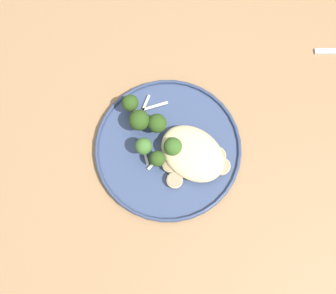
{
  "coord_description": "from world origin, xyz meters",
  "views": [
    {
      "loc": [
        0.1,
        -0.21,
        1.57
      ],
      "look_at": [
        -0.03,
        -0.04,
        0.76
      ],
      "focal_mm": 45.77,
      "sensor_mm": 36.0,
      "label": 1
    }
  ],
  "objects_px": {
    "broccoli_floret_small_sprig": "(157,124)",
    "broccoli_floret_tall_stalk": "(173,147)",
    "broccoli_floret_center_pile": "(158,159)",
    "seared_scallop_on_noodles": "(221,166)",
    "broccoli_floret_rear_charred": "(139,121)",
    "seared_scallop_tilted_round": "(170,164)",
    "seared_scallop_center_golden": "(192,157)",
    "dinner_plate": "(168,149)",
    "seared_scallop_right_edge": "(216,157)",
    "seared_scallop_half_hidden": "(175,181)",
    "broccoli_floret_front_edge": "(144,147)",
    "broccoli_floret_split_head": "(130,103)"
  },
  "relations": [
    {
      "from": "dinner_plate",
      "to": "seared_scallop_half_hidden",
      "type": "height_order",
      "value": "seared_scallop_half_hidden"
    },
    {
      "from": "seared_scallop_half_hidden",
      "to": "broccoli_floret_rear_charred",
      "type": "xyz_separation_m",
      "value": [
        -0.12,
        0.04,
        0.03
      ]
    },
    {
      "from": "seared_scallop_half_hidden",
      "to": "broccoli_floret_center_pile",
      "type": "relative_size",
      "value": 0.62
    },
    {
      "from": "broccoli_floret_rear_charred",
      "to": "seared_scallop_on_noodles",
      "type": "bearing_deg",
      "value": 10.8
    },
    {
      "from": "seared_scallop_tilted_round",
      "to": "broccoli_floret_small_sprig",
      "type": "relative_size",
      "value": 0.6
    },
    {
      "from": "broccoli_floret_small_sprig",
      "to": "broccoli_floret_center_pile",
      "type": "relative_size",
      "value": 1.12
    },
    {
      "from": "dinner_plate",
      "to": "broccoli_floret_small_sprig",
      "type": "xyz_separation_m",
      "value": [
        -0.04,
        0.02,
        0.04
      ]
    },
    {
      "from": "seared_scallop_on_noodles",
      "to": "broccoli_floret_rear_charred",
      "type": "bearing_deg",
      "value": -169.2
    },
    {
      "from": "seared_scallop_center_golden",
      "to": "broccoli_floret_split_head",
      "type": "bearing_deg",
      "value": 178.74
    },
    {
      "from": "seared_scallop_half_hidden",
      "to": "broccoli_floret_tall_stalk",
      "type": "bearing_deg",
      "value": 131.85
    },
    {
      "from": "broccoli_floret_small_sprig",
      "to": "seared_scallop_tilted_round",
      "type": "bearing_deg",
      "value": -32.2
    },
    {
      "from": "seared_scallop_right_edge",
      "to": "broccoli_floret_split_head",
      "type": "bearing_deg",
      "value": -172.19
    },
    {
      "from": "broccoli_floret_rear_charred",
      "to": "broccoli_floret_front_edge",
      "type": "distance_m",
      "value": 0.05
    },
    {
      "from": "broccoli_floret_small_sprig",
      "to": "broccoli_floret_split_head",
      "type": "bearing_deg",
      "value": -178.93
    },
    {
      "from": "seared_scallop_on_noodles",
      "to": "broccoli_floret_center_pile",
      "type": "distance_m",
      "value": 0.12
    },
    {
      "from": "broccoli_floret_center_pile",
      "to": "seared_scallop_center_golden",
      "type": "bearing_deg",
      "value": 46.77
    },
    {
      "from": "dinner_plate",
      "to": "seared_scallop_center_golden",
      "type": "xyz_separation_m",
      "value": [
        0.05,
        0.01,
        0.01
      ]
    },
    {
      "from": "dinner_plate",
      "to": "broccoli_floret_tall_stalk",
      "type": "bearing_deg",
      "value": 8.77
    },
    {
      "from": "broccoli_floret_center_pile",
      "to": "broccoli_floret_split_head",
      "type": "height_order",
      "value": "broccoli_floret_split_head"
    },
    {
      "from": "dinner_plate",
      "to": "broccoli_floret_front_edge",
      "type": "bearing_deg",
      "value": -133.65
    },
    {
      "from": "seared_scallop_half_hidden",
      "to": "seared_scallop_on_noodles",
      "type": "relative_size",
      "value": 0.92
    },
    {
      "from": "dinner_plate",
      "to": "seared_scallop_tilted_round",
      "type": "xyz_separation_m",
      "value": [
        0.03,
        -0.02,
        0.01
      ]
    },
    {
      "from": "seared_scallop_center_golden",
      "to": "broccoli_floret_small_sprig",
      "type": "distance_m",
      "value": 0.09
    },
    {
      "from": "seared_scallop_center_golden",
      "to": "broccoli_floret_tall_stalk",
      "type": "xyz_separation_m",
      "value": [
        -0.04,
        -0.01,
        0.02
      ]
    },
    {
      "from": "dinner_plate",
      "to": "seared_scallop_center_golden",
      "type": "height_order",
      "value": "seared_scallop_center_golden"
    },
    {
      "from": "seared_scallop_tilted_round",
      "to": "broccoli_floret_tall_stalk",
      "type": "relative_size",
      "value": 0.64
    },
    {
      "from": "seared_scallop_right_edge",
      "to": "broccoli_floret_split_head",
      "type": "distance_m",
      "value": 0.2
    },
    {
      "from": "seared_scallop_half_hidden",
      "to": "broccoli_floret_front_edge",
      "type": "bearing_deg",
      "value": 173.02
    },
    {
      "from": "broccoli_floret_small_sprig",
      "to": "broccoli_floret_tall_stalk",
      "type": "height_order",
      "value": "broccoli_floret_small_sprig"
    },
    {
      "from": "dinner_plate",
      "to": "seared_scallop_tilted_round",
      "type": "relative_size",
      "value": 8.79
    },
    {
      "from": "broccoli_floret_front_edge",
      "to": "seared_scallop_on_noodles",
      "type": "bearing_deg",
      "value": 26.28
    },
    {
      "from": "seared_scallop_half_hidden",
      "to": "broccoli_floret_tall_stalk",
      "type": "height_order",
      "value": "broccoli_floret_tall_stalk"
    },
    {
      "from": "seared_scallop_half_hidden",
      "to": "seared_scallop_on_noodles",
      "type": "height_order",
      "value": "same"
    },
    {
      "from": "seared_scallop_center_golden",
      "to": "broccoli_floret_small_sprig",
      "type": "xyz_separation_m",
      "value": [
        -0.09,
        0.0,
        0.02
      ]
    },
    {
      "from": "seared_scallop_center_golden",
      "to": "dinner_plate",
      "type": "bearing_deg",
      "value": -164.53
    },
    {
      "from": "seared_scallop_half_hidden",
      "to": "seared_scallop_on_noodles",
      "type": "xyz_separation_m",
      "value": [
        0.05,
        0.08,
        0.0
      ]
    },
    {
      "from": "seared_scallop_tilted_round",
      "to": "seared_scallop_half_hidden",
      "type": "bearing_deg",
      "value": -37.26
    },
    {
      "from": "seared_scallop_center_golden",
      "to": "seared_scallop_right_edge",
      "type": "bearing_deg",
      "value": 39.06
    },
    {
      "from": "broccoli_floret_small_sprig",
      "to": "broccoli_floret_tall_stalk",
      "type": "relative_size",
      "value": 1.07
    },
    {
      "from": "broccoli_floret_rear_charred",
      "to": "broccoli_floret_center_pile",
      "type": "height_order",
      "value": "broccoli_floret_rear_charred"
    },
    {
      "from": "broccoli_floret_rear_charred",
      "to": "broccoli_floret_small_sprig",
      "type": "relative_size",
      "value": 1.12
    },
    {
      "from": "dinner_plate",
      "to": "seared_scallop_half_hidden",
      "type": "xyz_separation_m",
      "value": [
        0.05,
        -0.04,
        0.01
      ]
    },
    {
      "from": "seared_scallop_center_golden",
      "to": "seared_scallop_on_noodles",
      "type": "distance_m",
      "value": 0.06
    },
    {
      "from": "dinner_plate",
      "to": "seared_scallop_tilted_round",
      "type": "distance_m",
      "value": 0.04
    },
    {
      "from": "broccoli_floret_center_pile",
      "to": "broccoli_floret_split_head",
      "type": "xyz_separation_m",
      "value": [
        -0.11,
        0.05,
        0.01
      ]
    },
    {
      "from": "dinner_plate",
      "to": "seared_scallop_center_golden",
      "type": "distance_m",
      "value": 0.05
    },
    {
      "from": "seared_scallop_center_golden",
      "to": "broccoli_floret_front_edge",
      "type": "height_order",
      "value": "broccoli_floret_front_edge"
    },
    {
      "from": "seared_scallop_on_noodles",
      "to": "seared_scallop_tilted_round",
      "type": "bearing_deg",
      "value": -143.88
    },
    {
      "from": "broccoli_floret_tall_stalk",
      "to": "seared_scallop_right_edge",
      "type": "bearing_deg",
      "value": 29.19
    },
    {
      "from": "seared_scallop_on_noodles",
      "to": "broccoli_floret_center_pile",
      "type": "xyz_separation_m",
      "value": [
        -0.1,
        -0.07,
        0.02
      ]
    }
  ]
}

